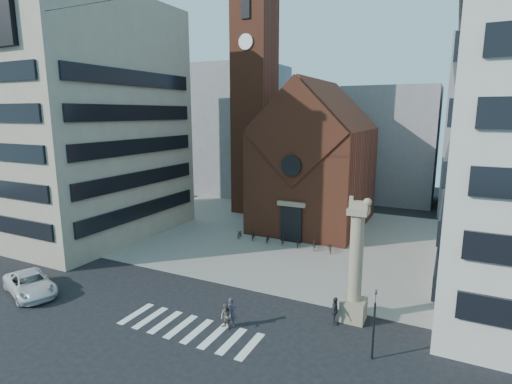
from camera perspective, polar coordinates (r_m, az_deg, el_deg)
ground at (r=30.62m, az=-7.03°, el=-16.06°), size 120.00×120.00×0.00m
piazza at (r=46.44m, az=5.97°, el=-6.33°), size 46.00×30.00×0.05m
zebra_crossing at (r=28.19m, az=-9.56°, el=-18.71°), size 10.20×3.20×0.01m
church at (r=50.37m, az=8.56°, el=4.26°), size 12.00×16.65×18.00m
campanile at (r=56.55m, az=-0.19°, el=13.00°), size 5.50×5.50×31.20m
building_left at (r=50.98m, az=-24.29°, el=9.14°), size 18.00×20.00×26.00m
bg_block_left at (r=71.88m, az=-3.10°, el=8.84°), size 16.00×14.00×22.00m
bg_block_mid at (r=68.41m, az=18.61°, el=6.47°), size 14.00×12.00×18.00m
bg_block_right at (r=65.00m, az=32.61°, el=7.74°), size 16.00×14.00×24.00m
lion_column at (r=28.18m, az=14.03°, el=-11.09°), size 1.63×1.60×8.68m
traffic_light at (r=24.79m, az=16.50°, el=-17.47°), size 0.13×0.16×4.30m
white_car at (r=36.64m, az=-29.56°, el=-11.37°), size 6.52×4.61×1.65m
pedestrian_0 at (r=27.70m, az=-3.56°, el=-16.80°), size 0.85×0.71×1.98m
pedestrian_1 at (r=27.49m, az=-4.29°, el=-17.32°), size 0.98×0.85×1.74m
pedestrian_2 at (r=28.40m, az=11.19°, el=-16.32°), size 0.67×1.19×1.92m
scooter_0 at (r=45.57m, az=-2.37°, el=-5.99°), size 1.11×1.85×0.92m
scooter_1 at (r=44.78m, az=-0.38°, el=-6.23°), size 0.97×1.76×1.02m
scooter_2 at (r=44.07m, az=1.68°, el=-6.59°), size 1.11×1.85×0.92m
scooter_3 at (r=43.39m, az=3.81°, el=-6.83°), size 0.97×1.76×1.02m
scooter_4 at (r=42.80m, az=6.01°, el=-7.20°), size 1.11×1.85×0.92m
scooter_5 at (r=42.24m, az=8.27°, el=-7.43°), size 0.97×1.76×1.02m
scooter_6 at (r=41.79m, az=10.58°, el=-7.79°), size 1.11×1.85×0.92m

